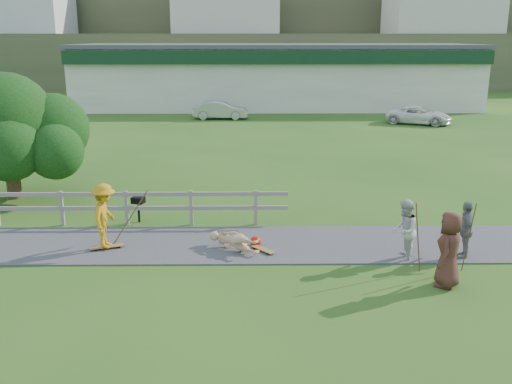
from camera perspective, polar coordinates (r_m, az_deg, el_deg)
The scene contains 19 objects.
ground at distance 14.87m, azimuth -7.68°, elevation -7.31°, with size 260.00×260.00×0.00m, color #255317.
path at distance 16.25m, azimuth -7.06°, elevation -5.22°, with size 34.00×3.00×0.04m, color #38383A.
fence at distance 18.77m, azimuth -20.67°, elevation -1.04°, with size 15.05×0.10×1.10m.
strip_mall at distance 48.72m, azimuth 1.95°, elevation 11.61°, with size 32.50×10.75×5.10m.
skater_rider at distance 16.02m, azimuth -14.87°, elevation -2.65°, with size 1.15×0.66×1.78m, color #C58412.
skater_fallen at distance 15.60m, azimuth -2.24°, elevation -4.94°, with size 1.60×0.38×0.58m, color tan.
spectator_a at distance 15.30m, azimuth 14.61°, elevation -3.75°, with size 0.80×0.62×1.64m, color beige.
spectator_b at distance 15.96m, azimuth 20.22°, elevation -3.58°, with size 0.91×0.38×1.56m, color slate.
spectator_c at distance 14.01m, azimuth 18.75°, elevation -5.48°, with size 0.89×0.58×1.81m, color #4E271F.
car_silver at distance 41.01m, azimuth -3.59°, elevation 8.18°, with size 1.35×3.88×1.28m, color #B2B6BA.
car_white at distance 40.05m, azimuth 15.97°, elevation 7.39°, with size 1.97×4.28×1.19m, color white.
tree at distance 22.20m, azimuth -23.41°, elevation 4.01°, with size 5.38×5.38×3.65m, color black, non-canonical shape.
bbq at distance 18.36m, azimuth -11.65°, elevation -1.73°, with size 0.38×0.29×0.82m, color black, non-canonical shape.
longboard_rider at distance 16.29m, azimuth -14.67°, elevation -5.45°, with size 0.91×0.22×0.10m, color olive, non-canonical shape.
longboard_fallen at distance 15.59m, azimuth 0.72°, elevation -5.91°, with size 0.82×0.20×0.09m, color olive, non-canonical shape.
helmet at distance 15.97m, azimuth -0.04°, elevation -4.96°, with size 0.31×0.31×0.31m, color red.
pole_rider at distance 16.24m, azimuth -12.50°, elevation -1.99°, with size 0.03×0.03×1.92m, color #513820.
pole_spec_left at distance 14.64m, azimuth 15.88°, elevation -4.39°, with size 0.03×0.03×1.80m, color #513820.
pole_spec_right at distance 15.10m, azimuth 20.52°, elevation -4.25°, with size 0.03×0.03×1.76m, color #513820.
Camera 1 is at (1.81, -13.63, 5.67)m, focal length 40.00 mm.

